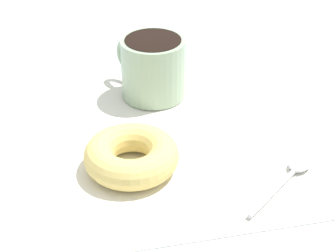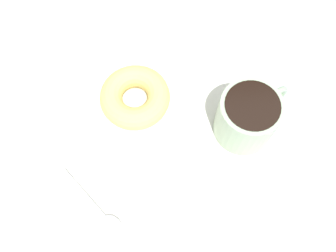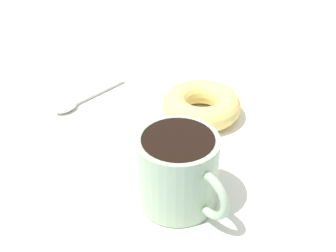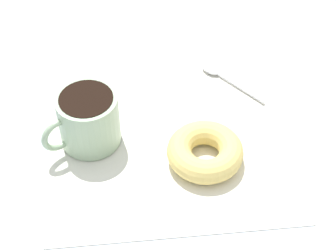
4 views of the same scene
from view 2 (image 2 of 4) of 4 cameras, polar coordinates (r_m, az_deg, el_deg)
ground_plane at (r=58.43cm, az=2.67°, el=-3.39°), size 120.00×120.00×2.00cm
napkin at (r=58.11cm, az=-0.00°, el=-0.81°), size 35.98×35.98×0.30cm
coffee_cup at (r=55.38cm, az=12.10°, el=1.42°), size 11.26×8.87×8.43cm
donut at (r=58.62cm, az=-5.05°, el=4.41°), size 10.99×10.99×3.55cm
spoon at (r=54.87cm, az=-9.66°, el=-13.45°), size 9.31×11.13×0.90cm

